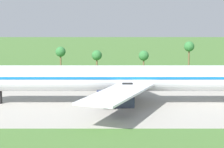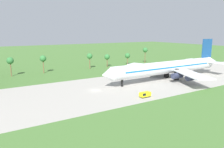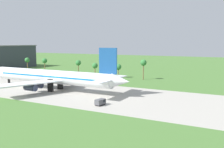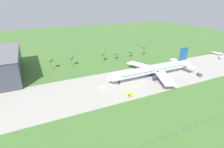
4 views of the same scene
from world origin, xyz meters
The scene contains 2 objects.
jet_airliner centered at (41.01, -0.52, 6.01)m, with size 75.92×52.52×19.29m.
palm_tree_row centered at (23.00, 47.99, 7.81)m, with size 94.80×3.60×11.68m.
Camera 1 is at (39.04, -94.33, 20.60)m, focal length 65.00 mm.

